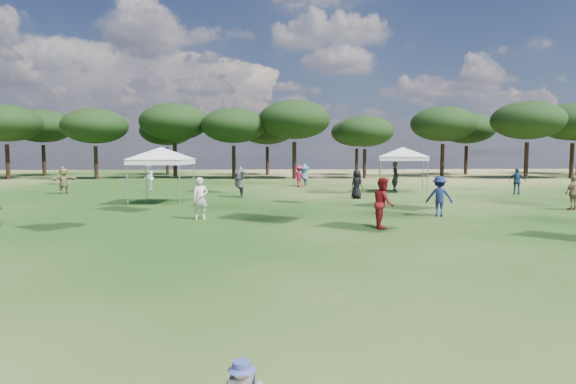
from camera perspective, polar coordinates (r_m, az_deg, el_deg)
The scene contains 4 objects.
tree_line at distance 49.70m, azimuth -0.53°, elevation 8.02°, with size 108.78×17.63×7.77m.
tent_left at distance 24.55m, azimuth -14.79°, elevation 4.87°, with size 5.40×5.40×3.11m.
tent_right at distance 31.51m, azimuth 13.45°, elevation 4.96°, with size 5.86×5.86×3.19m.
festival_crowd at distance 27.01m, azimuth -4.96°, elevation 1.12°, with size 30.40×22.02×1.93m.
Camera 1 is at (-0.29, -2.13, 2.55)m, focal length 30.00 mm.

